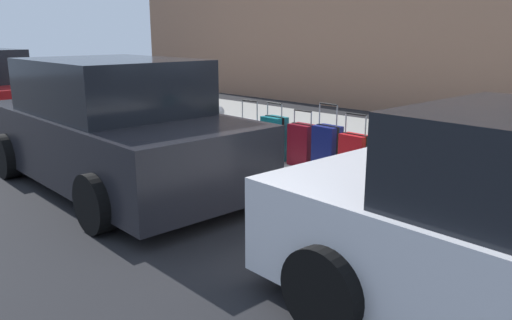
# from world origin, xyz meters

# --- Properties ---
(ground_plane) EXTENTS (40.00, 40.00, 0.00)m
(ground_plane) POSITION_xyz_m (0.00, 0.00, 0.00)
(ground_plane) COLOR black
(sidewalk_curb) EXTENTS (18.00, 5.00, 0.14)m
(sidewalk_curb) POSITION_xyz_m (0.00, -2.50, 0.07)
(sidewalk_curb) COLOR #9E9B93
(sidewalk_curb) RESTS_ON ground_plane
(suitcase_silver_1) EXTENTS (0.51, 0.20, 0.96)m
(suitcase_silver_1) POSITION_xyz_m (-3.38, -0.66, 0.46)
(suitcase_silver_1) COLOR #9EA0A8
(suitcase_silver_1) RESTS_ON sidewalk_curb
(suitcase_black_2) EXTENTS (0.47, 0.23, 0.85)m
(suitcase_black_2) POSITION_xyz_m (-2.78, -0.65, 0.42)
(suitcase_black_2) COLOR black
(suitcase_black_2) RESTS_ON sidewalk_curb
(suitcase_olive_3) EXTENTS (0.36, 0.25, 0.96)m
(suitcase_olive_3) POSITION_xyz_m (-2.26, -0.64, 0.50)
(suitcase_olive_3) COLOR #59601E
(suitcase_olive_3) RESTS_ON sidewalk_curb
(suitcase_red_4) EXTENTS (0.38, 0.23, 0.89)m
(suitcase_red_4) POSITION_xyz_m (-1.79, -0.68, 0.45)
(suitcase_red_4) COLOR red
(suitcase_red_4) RESTS_ON sidewalk_curb
(suitcase_navy_5) EXTENTS (0.37, 0.26, 0.97)m
(suitcase_navy_5) POSITION_xyz_m (-1.30, -0.74, 0.47)
(suitcase_navy_5) COLOR navy
(suitcase_navy_5) RESTS_ON sidewalk_curb
(suitcase_maroon_6) EXTENTS (0.38, 0.24, 0.82)m
(suitcase_maroon_6) POSITION_xyz_m (-0.82, -0.79, 0.44)
(suitcase_maroon_6) COLOR maroon
(suitcase_maroon_6) RESTS_ON sidewalk_curb
(suitcase_teal_7) EXTENTS (0.37, 0.26, 0.89)m
(suitcase_teal_7) POSITION_xyz_m (-0.33, -0.71, 0.48)
(suitcase_teal_7) COLOR #0F606B
(suitcase_teal_7) RESTS_ON sidewalk_curb
(suitcase_silver_8) EXTENTS (0.38, 0.25, 0.89)m
(suitcase_silver_8) POSITION_xyz_m (0.15, -0.67, 0.43)
(suitcase_silver_8) COLOR #9EA0A8
(suitcase_silver_8) RESTS_ON sidewalk_curb
(fire_hydrant) EXTENTS (0.39, 0.21, 0.71)m
(fire_hydrant) POSITION_xyz_m (0.95, -0.72, 0.51)
(fire_hydrant) COLOR #99999E
(fire_hydrant) RESTS_ON sidewalk_curb
(bollard_post) EXTENTS (0.16, 0.16, 0.73)m
(bollard_post) POSITION_xyz_m (1.54, -0.57, 0.50)
(bollard_post) COLOR #333338
(bollard_post) RESTS_ON sidewalk_curb
(parked_car_charcoal_1) EXTENTS (4.57, 2.27, 1.70)m
(parked_car_charcoal_1) POSITION_xyz_m (0.62, 1.41, 0.79)
(parked_car_charcoal_1) COLOR black
(parked_car_charcoal_1) RESTS_ON ground_plane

